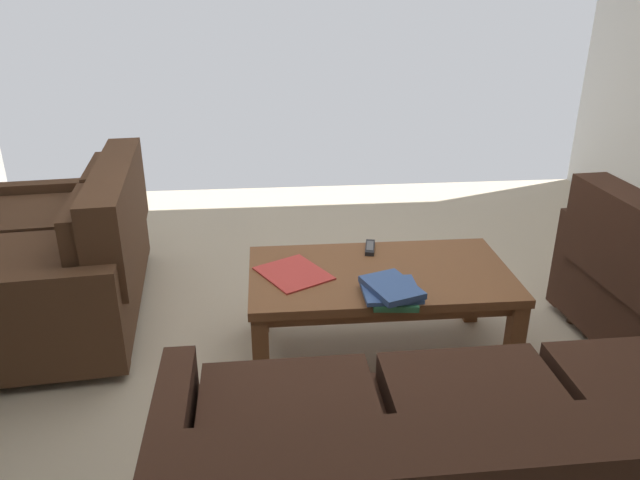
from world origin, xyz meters
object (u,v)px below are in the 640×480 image
(coffee_table, at_px, (380,284))
(book_stack, at_px, (392,291))
(loose_magazine, at_px, (293,273))
(loveseat_near, at_px, (65,256))
(tv_remote, at_px, (370,248))

(coffee_table, height_order, book_stack, book_stack)
(book_stack, relative_size, loose_magazine, 0.98)
(loveseat_near, height_order, coffee_table, loveseat_near)
(book_stack, height_order, tv_remote, book_stack)
(coffee_table, bearing_deg, book_stack, 90.24)
(book_stack, xyz_separation_m, loose_magazine, (0.40, -0.26, -0.03))
(loveseat_near, relative_size, tv_remote, 8.95)
(tv_remote, distance_m, loose_magazine, 0.46)
(loveseat_near, height_order, tv_remote, loveseat_near)
(coffee_table, xyz_separation_m, tv_remote, (0.01, -0.24, 0.08))
(book_stack, relative_size, tv_remote, 1.80)
(loveseat_near, distance_m, coffee_table, 1.66)
(coffee_table, distance_m, tv_remote, 0.25)
(coffee_table, xyz_separation_m, book_stack, (-0.00, 0.26, 0.10))
(coffee_table, relative_size, book_stack, 4.00)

